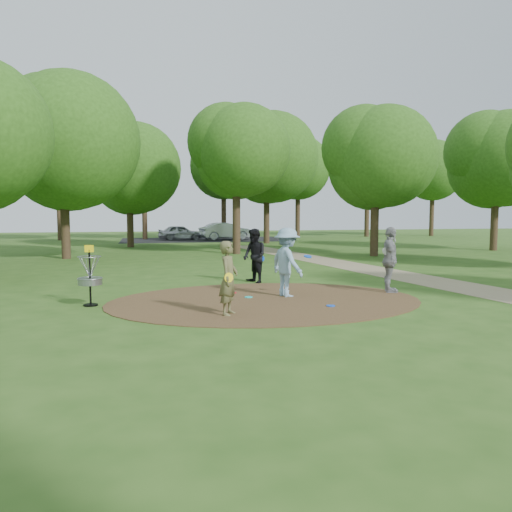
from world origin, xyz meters
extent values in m
plane|color=#2D5119|center=(0.00, 0.00, 0.00)|extent=(100.00, 100.00, 0.00)
cylinder|color=#47301C|center=(0.00, 0.00, 0.01)|extent=(8.40, 8.40, 0.02)
cube|color=#8C7A5B|center=(6.50, 2.00, 0.01)|extent=(7.55, 39.89, 0.01)
cube|color=black|center=(2.00, 30.00, 0.00)|extent=(14.00, 8.00, 0.01)
imported|color=brown|center=(-1.28, -1.62, 0.86)|extent=(0.65, 0.74, 1.71)
cylinder|color=yellow|center=(-1.32, -1.85, 0.90)|extent=(0.22, 0.11, 0.22)
imported|color=#82A7C3|center=(0.73, 0.51, 0.97)|extent=(1.09, 1.42, 1.93)
cylinder|color=blue|center=(1.32, 0.45, 1.13)|extent=(0.27, 0.27, 0.08)
imported|color=black|center=(0.44, 3.39, 0.91)|extent=(0.94, 1.06, 1.82)
cylinder|color=blue|center=(0.68, 3.40, 0.81)|extent=(0.23, 0.10, 0.22)
imported|color=gray|center=(3.87, 0.51, 0.97)|extent=(0.82, 1.23, 1.94)
cylinder|color=white|center=(3.71, 0.47, 1.24)|extent=(0.22, 0.08, 0.22)
cylinder|color=#1BDAD1|center=(-0.37, 0.51, 0.03)|extent=(0.22, 0.22, 0.02)
cylinder|color=blue|center=(1.37, -1.19, 0.03)|extent=(0.22, 0.22, 0.02)
cylinder|color=red|center=(-0.66, 1.35, 0.03)|extent=(0.22, 0.22, 0.02)
imported|color=#B9BBC2|center=(-0.05, 30.27, 0.63)|extent=(3.87, 1.95, 1.27)
imported|color=#A9ADB1|center=(3.75, 29.51, 0.73)|extent=(4.70, 2.52, 1.47)
cylinder|color=black|center=(-4.50, 0.30, 0.68)|extent=(0.05, 0.05, 1.35)
cylinder|color=black|center=(-4.50, 0.30, 0.02)|extent=(0.36, 0.36, 0.04)
cylinder|color=gray|center=(-4.50, 0.30, 0.62)|extent=(0.60, 0.60, 0.16)
torus|color=gray|center=(-4.50, 0.30, 0.70)|extent=(0.63, 0.63, 0.03)
torus|color=gray|center=(-4.50, 0.30, 1.25)|extent=(0.58, 0.58, 0.02)
cube|color=yellow|center=(-4.50, 0.30, 1.45)|extent=(0.22, 0.02, 0.18)
cylinder|color=#332316|center=(-7.00, 14.00, 1.90)|extent=(0.44, 0.44, 3.80)
sphere|color=#274D14|center=(-7.00, 14.00, 5.68)|extent=(6.82, 6.82, 6.82)
cylinder|color=#332316|center=(2.00, 15.00, 2.09)|extent=(0.44, 0.44, 4.18)
sphere|color=#274D14|center=(2.00, 15.00, 5.60)|extent=(5.15, 5.15, 5.15)
cylinder|color=#332316|center=(9.00, 12.00, 1.80)|extent=(0.44, 0.44, 3.61)
sphere|color=#274D14|center=(9.00, 12.00, 5.09)|extent=(5.39, 5.39, 5.39)
cylinder|color=#332316|center=(-4.00, 22.00, 1.71)|extent=(0.44, 0.44, 3.42)
sphere|color=#274D14|center=(-4.00, 22.00, 5.09)|extent=(6.08, 6.08, 6.08)
cylinder|color=#332316|center=(6.00, 24.00, 2.19)|extent=(0.44, 0.44, 4.37)
sphere|color=#274D14|center=(6.00, 24.00, 6.24)|extent=(6.82, 6.82, 6.82)
cylinder|color=#332316|center=(18.00, 14.00, 1.90)|extent=(0.44, 0.44, 3.80)
sphere|color=#274D14|center=(18.00, 14.00, 5.40)|extent=(5.81, 5.81, 5.81)
camera|label=1|loc=(-3.18, -12.78, 2.36)|focal=35.00mm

